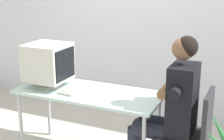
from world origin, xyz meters
The scene contains 6 objects.
wall_back centered at (0.30, 1.40, 1.50)m, with size 8.00×0.10×3.00m, color silver.
desk centered at (0.00, 0.00, 0.66)m, with size 1.46×0.62×0.72m.
crt_monitor centered at (-0.45, -0.03, 0.98)m, with size 0.42×0.39×0.45m.
keyboard centered at (-0.14, 0.00, 0.74)m, with size 0.19×0.42×0.03m.
office_chair centered at (1.03, -0.03, 0.50)m, with size 0.44×0.44×0.89m.
person_seated centered at (0.83, -0.03, 0.73)m, with size 0.70×0.55×1.36m.
Camera 1 is at (1.49, -2.75, 1.84)m, focal length 53.54 mm.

